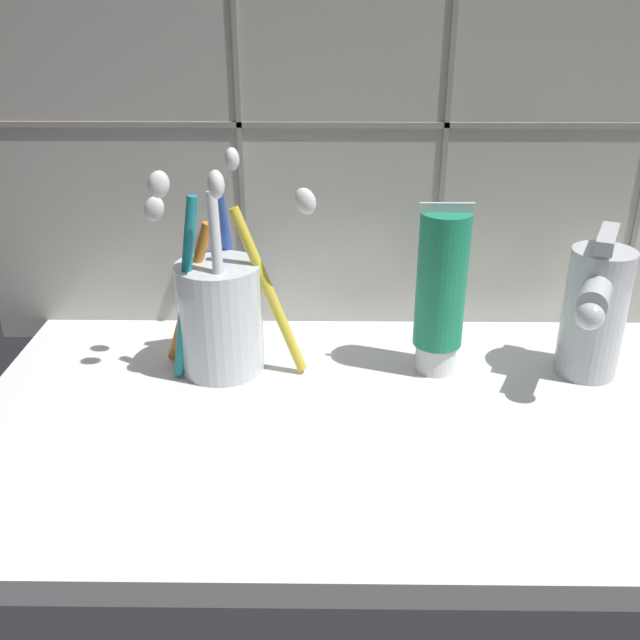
# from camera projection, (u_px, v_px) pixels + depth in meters

# --- Properties ---
(sink_counter) EXTENTS (0.76, 0.36, 0.02)m
(sink_counter) POSITION_uv_depth(u_px,v_px,m) (436.00, 425.00, 0.58)
(sink_counter) COLOR white
(sink_counter) RESTS_ON ground
(tile_wall_backsplash) EXTENTS (0.86, 0.02, 0.58)m
(tile_wall_backsplash) POSITION_uv_depth(u_px,v_px,m) (430.00, 43.00, 0.63)
(tile_wall_backsplash) COLOR #B7B2A8
(tile_wall_backsplash) RESTS_ON ground
(toothbrush_cup) EXTENTS (0.15, 0.13, 0.19)m
(toothbrush_cup) POSITION_uv_depth(u_px,v_px,m) (220.00, 310.00, 0.62)
(toothbrush_cup) COLOR silver
(toothbrush_cup) RESTS_ON sink_counter
(toothpaste_tube) EXTENTS (0.05, 0.04, 0.15)m
(toothpaste_tube) POSITION_uv_depth(u_px,v_px,m) (441.00, 291.00, 0.61)
(toothpaste_tube) COLOR white
(toothpaste_tube) RESTS_ON sink_counter
(sink_faucet) EXTENTS (0.06, 0.10, 0.13)m
(sink_faucet) POSITION_uv_depth(u_px,v_px,m) (594.00, 310.00, 0.61)
(sink_faucet) COLOR silver
(sink_faucet) RESTS_ON sink_counter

